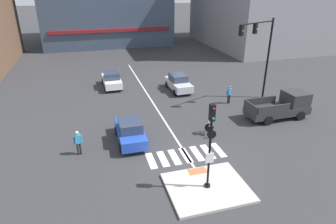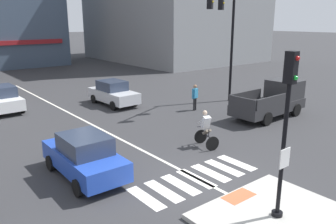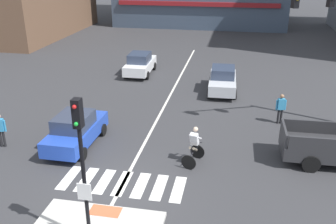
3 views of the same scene
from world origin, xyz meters
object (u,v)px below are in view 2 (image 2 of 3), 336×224
object	(u,v)px
signal_pole	(286,122)
pickup_truck_charcoal_cross_right	(273,100)
traffic_light_mast	(226,30)
car_white_westbound_distant	(2,99)
car_blue_westbound_near	(84,156)
car_silver_eastbound_far	(113,93)
pedestrian_waiting_far_side	(195,95)
cyclist	(206,128)

from	to	relation	value
signal_pole	pickup_truck_charcoal_cross_right	xyz separation A→B (m)	(9.37, 6.69, -2.02)
traffic_light_mast	car_white_westbound_distant	world-z (taller)	traffic_light_mast
car_white_westbound_distant	car_blue_westbound_near	bearing A→B (deg)	-90.04
signal_pole	car_blue_westbound_near	bearing A→B (deg)	116.63
traffic_light_mast	car_silver_eastbound_far	world-z (taller)	traffic_light_mast
signal_pole	pedestrian_waiting_far_side	size ratio (longest dim) A/B	2.83
car_white_westbound_distant	cyclist	distance (m)	13.78
signal_pole	traffic_light_mast	bearing A→B (deg)	48.77
pickup_truck_charcoal_cross_right	pedestrian_waiting_far_side	distance (m)	4.78
pedestrian_waiting_far_side	signal_pole	bearing A→B (deg)	-122.00
cyclist	pedestrian_waiting_far_side	world-z (taller)	cyclist
car_white_westbound_distant	cyclist	size ratio (longest dim) A/B	2.46
car_white_westbound_distant	cyclist	world-z (taller)	cyclist
car_blue_westbound_near	car_silver_eastbound_far	size ratio (longest dim) A/B	0.99
signal_pole	car_blue_westbound_near	xyz separation A→B (m)	(-3.08, 6.15, -2.18)
car_blue_westbound_near	pedestrian_waiting_far_side	distance (m)	10.69
car_blue_westbound_near	car_silver_eastbound_far	distance (m)	11.10
traffic_light_mast	pickup_truck_charcoal_cross_right	bearing A→B (deg)	-88.14
car_white_westbound_distant	pedestrian_waiting_far_side	size ratio (longest dim) A/B	2.47
car_white_westbound_distant	car_blue_westbound_near	distance (m)	11.97
signal_pole	car_blue_westbound_near	world-z (taller)	signal_pole
pedestrian_waiting_far_side	cyclist	bearing A→B (deg)	-128.60
traffic_light_mast	car_white_westbound_distant	bearing A→B (deg)	148.43
car_silver_eastbound_far	cyclist	distance (m)	9.69
pedestrian_waiting_far_side	car_blue_westbound_near	bearing A→B (deg)	-155.33
cyclist	pickup_truck_charcoal_cross_right	bearing A→B (deg)	9.53
traffic_light_mast	cyclist	size ratio (longest dim) A/B	4.36
signal_pole	car_blue_westbound_near	size ratio (longest dim) A/B	1.15
signal_pole	traffic_light_mast	world-z (taller)	traffic_light_mast
car_blue_westbound_near	cyclist	bearing A→B (deg)	-5.94
car_white_westbound_distant	car_silver_eastbound_far	xyz separation A→B (m)	(6.39, -2.90, 0.00)
car_silver_eastbound_far	pickup_truck_charcoal_cross_right	distance (m)	10.46
car_blue_westbound_near	car_silver_eastbound_far	world-z (taller)	same
car_silver_eastbound_far	pickup_truck_charcoal_cross_right	xyz separation A→B (m)	(6.05, -8.52, 0.17)
traffic_light_mast	car_silver_eastbound_far	bearing A→B (deg)	141.79
signal_pole	cyclist	world-z (taller)	signal_pole
pickup_truck_charcoal_cross_right	pedestrian_waiting_far_side	world-z (taller)	pickup_truck_charcoal_cross_right
signal_pole	car_white_westbound_distant	size ratio (longest dim) A/B	1.14
signal_pole	traffic_light_mast	xyz separation A→B (m)	(9.24, 10.55, 2.01)
signal_pole	car_white_westbound_distant	bearing A→B (deg)	99.63
car_white_westbound_distant	traffic_light_mast	bearing A→B (deg)	-31.57
car_blue_westbound_near	car_silver_eastbound_far	bearing A→B (deg)	54.80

